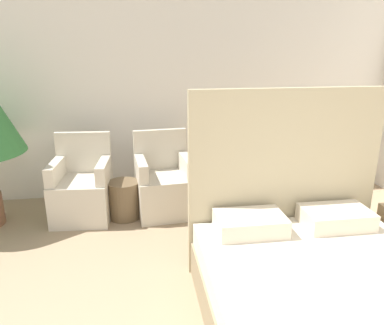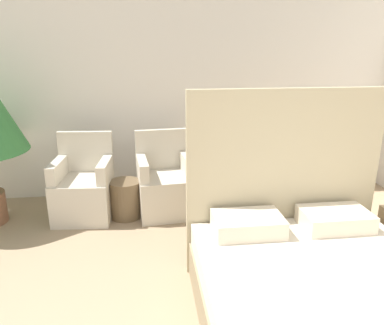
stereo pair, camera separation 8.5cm
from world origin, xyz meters
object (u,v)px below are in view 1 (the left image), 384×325
Objects in this scene: armchair_near_window_left at (82,192)px; side_table at (124,200)px; bed at (333,303)px; armchair_near_window_right at (164,188)px.

side_table is at bearing -2.95° from armchair_near_window_left.
bed reaches higher than armchair_near_window_left.
side_table is at bearing -177.74° from armchair_near_window_right.
armchair_near_window_left is at bearing 174.82° from armchair_near_window_right.
bed reaches higher than side_table.
side_table is (-1.37, 2.07, -0.08)m from bed.
armchair_near_window_left is at bearing 172.57° from side_table.
armchair_near_window_right is at bearing 7.43° from side_table.
armchair_near_window_right is 2.19× the size of side_table.
bed is at bearing -44.95° from armchair_near_window_left.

